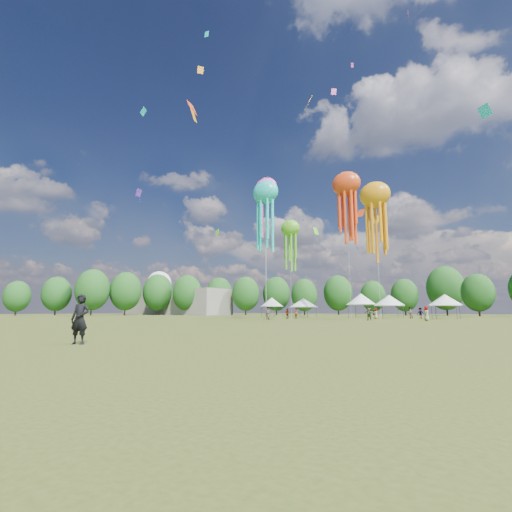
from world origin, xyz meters
The scene contains 10 objects.
ground centered at (0.00, 0.00, 0.00)m, with size 300.00×300.00×0.00m, color #384416.
observer_main centered at (7.65, -3.34, 0.91)m, with size 0.66×0.44×1.82m, color black.
spectator_near centered at (-8.65, 33.20, 0.91)m, with size 0.89×0.69×1.83m, color gray.
spectators_far centered at (4.08, 45.16, 0.88)m, with size 21.79×16.58×1.85m.
festival_tents centered at (-4.23, 52.93, 3.05)m, with size 37.41×7.72×4.41m.
show_kites centered at (-4.48, 38.32, 17.75)m, with size 25.93×15.94×24.80m.
small_kites centered at (0.46, 41.94, 29.14)m, with size 79.24×56.93×46.51m.
treeline centered at (-3.87, 62.51, 6.54)m, with size 201.57×95.24×13.43m.
hangar centered at (-72.00, 72.00, 4.00)m, with size 40.00×12.00×8.00m, color gray.
radome centered at (-88.00, 78.00, 9.99)m, with size 9.00×9.00×16.00m.
Camera 1 is at (20.83, -10.48, 1.20)m, focal length 25.38 mm.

